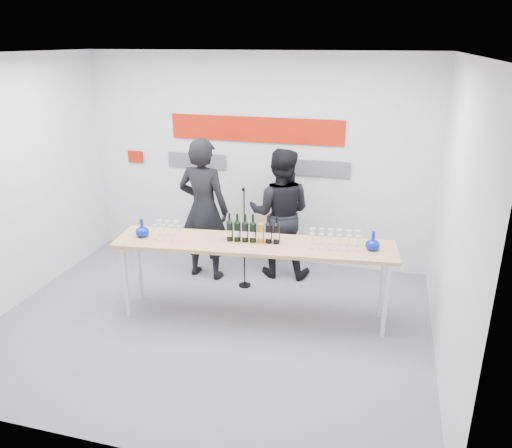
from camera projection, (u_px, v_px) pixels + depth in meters
name	position (u px, v px, depth m)	size (l,w,h in m)	color
ground	(211.00, 323.00, 5.87)	(5.00, 5.00, 0.00)	slate
back_wall	(256.00, 161.00, 7.15)	(5.00, 0.04, 3.00)	silver
signage	(252.00, 139.00, 7.04)	(3.38, 0.02, 0.79)	#B01907
tasting_table	(254.00, 248.00, 5.70)	(3.25, 1.01, 0.96)	tan
wine_bottles	(253.00, 228.00, 5.64)	(0.62, 0.15, 0.33)	black
decanter_left	(142.00, 228.00, 5.82)	(0.16, 0.16, 0.21)	#081F9C
decanter_right	(373.00, 241.00, 5.45)	(0.16, 0.16, 0.21)	#081F9C
glasses_left	(168.00, 231.00, 5.77)	(0.38, 0.25, 0.18)	silver
glasses_right	(335.00, 240.00, 5.51)	(0.58, 0.28, 0.18)	silver
presenter_left	(204.00, 210.00, 6.72)	(0.71, 0.47, 1.95)	black
presenter_right	(280.00, 213.00, 6.81)	(0.87, 0.68, 1.80)	black
mic_stand	(244.00, 257.00, 6.60)	(0.16, 0.16, 1.39)	black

